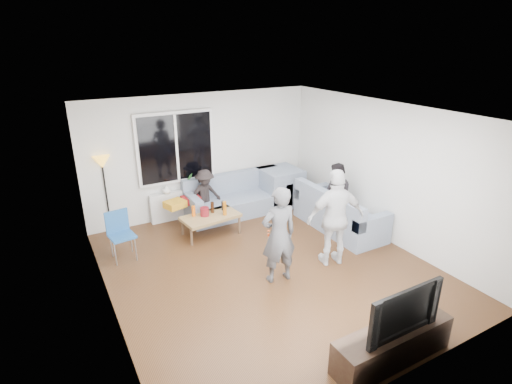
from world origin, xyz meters
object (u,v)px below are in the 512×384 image
sofa_right_section (340,209)px  tv_console (392,345)px  floor_lamp (106,195)px  spectator_right (336,196)px  sofa_back_section (238,195)px  spectator_back (205,195)px  coffee_table (211,225)px  television (398,308)px  side_chair (122,237)px  player_right (336,218)px  player_left (279,235)px

sofa_right_section → tv_console: 3.58m
floor_lamp → spectator_right: bearing=-26.0°
sofa_back_section → floor_lamp: 2.70m
sofa_back_section → spectator_back: spectator_back is taller
coffee_table → floor_lamp: floor_lamp is taller
sofa_back_section → spectator_back: bearing=177.7°
coffee_table → spectator_right: spectator_right is taller
spectator_back → television: size_ratio=1.04×
coffee_table → side_chair: (-1.70, -0.13, 0.23)m
spectator_right → tv_console: (-1.79, -3.23, -0.44)m
side_chair → floor_lamp: (0.00, 1.23, 0.35)m
side_chair → tv_console: side_chair is taller
sofa_back_section → spectator_back: size_ratio=2.06×
sofa_back_section → spectator_right: 2.11m
television → floor_lamp: bearing=113.6°
sofa_back_section → sofa_right_section: bearing=-49.5°
floor_lamp → tv_console: bearing=-66.4°
sofa_back_section → side_chair: size_ratio=2.67×
sofa_right_section → side_chair: 4.17m
side_chair → spectator_back: bearing=15.2°
coffee_table → side_chair: side_chair is taller
coffee_table → player_right: bearing=-55.1°
tv_console → sofa_back_section: bearing=85.7°
floor_lamp → player_right: (3.11, -3.11, 0.06)m
player_right → spectator_back: 2.97m
player_left → television: (0.27, -2.13, -0.04)m
sofa_back_section → spectator_right: (1.43, -1.54, 0.24)m
spectator_back → spectator_right: bearing=-43.3°
tv_console → sofa_right_section: bearing=59.9°
floor_lamp → spectator_back: (1.88, -0.42, -0.22)m
sofa_right_section → spectator_back: bearing=52.0°
sofa_right_section → spectator_back: spectator_back is taller
sofa_back_section → player_left: 2.74m
coffee_table → player_right: player_right is taller
side_chair → player_right: 3.66m
side_chair → player_left: 2.76m
coffee_table → player_left: size_ratio=0.69×
sofa_right_section → side_chair: side_chair is taller
side_chair → floor_lamp: bearing=81.9°
side_chair → spectator_back: 2.05m
player_left → tv_console: (0.27, -2.13, -0.57)m
sofa_back_section → player_right: size_ratio=1.37×
spectator_back → player_right: bearing=-73.2°
sofa_back_section → television: bearing=-94.3°
player_right → spectator_right: (0.96, 1.12, -0.18)m
coffee_table → tv_console: size_ratio=0.69×
sofa_back_section → coffee_table: 1.16m
spectator_back → sofa_back_section: bearing=-10.0°
player_left → spectator_right: bearing=-145.9°
floor_lamp → sofa_back_section: bearing=-9.6°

